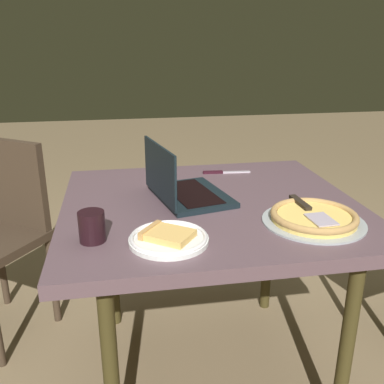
# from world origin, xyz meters

# --- Properties ---
(ground_plane) EXTENTS (12.00, 12.00, 0.00)m
(ground_plane) POSITION_xyz_m (0.00, 0.00, 0.00)
(ground_plane) COLOR #866F50
(dining_table) EXTENTS (1.06, 0.96, 0.75)m
(dining_table) POSITION_xyz_m (0.00, 0.00, 0.68)
(dining_table) COLOR #59424A
(dining_table) RESTS_ON ground_plane
(laptop) EXTENTS (0.31, 0.37, 0.21)m
(laptop) POSITION_xyz_m (0.10, -0.05, 0.79)
(laptop) COLOR black
(laptop) RESTS_ON dining_table
(pizza_plate) EXTENTS (0.23, 0.23, 0.04)m
(pizza_plate) POSITION_xyz_m (0.19, 0.30, 0.76)
(pizza_plate) COLOR white
(pizza_plate) RESTS_ON dining_table
(pizza_tray) EXTENTS (0.33, 0.33, 0.04)m
(pizza_tray) POSITION_xyz_m (-0.29, 0.24, 0.77)
(pizza_tray) COLOR #9DA4A9
(pizza_tray) RESTS_ON dining_table
(table_knife) EXTENTS (0.21, 0.03, 0.01)m
(table_knife) POSITION_xyz_m (-0.12, -0.34, 0.75)
(table_knife) COLOR #BEB3C0
(table_knife) RESTS_ON dining_table
(drink_cup) EXTENTS (0.08, 0.08, 0.09)m
(drink_cup) POSITION_xyz_m (0.41, 0.25, 0.79)
(drink_cup) COLOR black
(drink_cup) RESTS_ON dining_table
(chair_near) EXTENTS (0.53, 0.53, 0.89)m
(chair_near) POSITION_xyz_m (0.86, -0.46, 0.51)
(chair_near) COLOR #3A2C1F
(chair_near) RESTS_ON ground_plane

